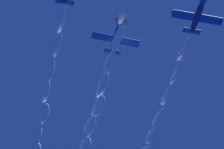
{
  "coord_description": "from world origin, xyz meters",
  "views": [
    {
      "loc": [
        2.92,
        -40.23,
        1.89
      ],
      "look_at": [
        -14.06,
        21.28,
        65.82
      ],
      "focal_mm": 83.83,
      "sensor_mm": 36.0,
      "label": 1
    }
  ],
  "objects": [
    {
      "name": "smoke_trail_lead",
      "position": [
        -21.09,
        32.37,
        64.55
      ],
      "size": [
        26.89,
        47.5,
        9.11
      ],
      "color": "white"
    },
    {
      "name": "airplane_slot_tail",
      "position": [
        -12.09,
        17.04,
        70.45
      ],
      "size": [
        8.05,
        7.45,
        2.75
      ],
      "color": "navy"
    },
    {
      "name": "airplane_left_wingman",
      "position": [
        2.3,
        13.57,
        67.55
      ],
      "size": [
        8.05,
        7.42,
        2.77
      ],
      "color": "navy"
    }
  ]
}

